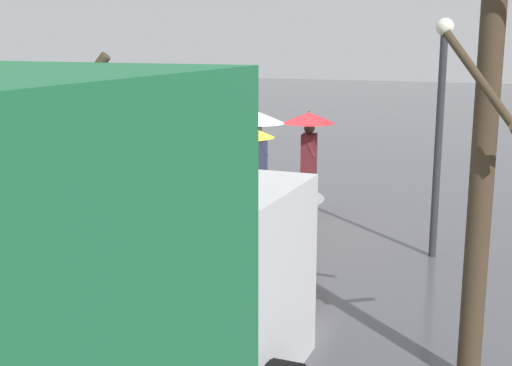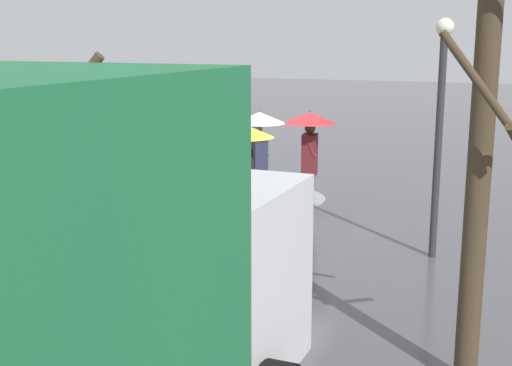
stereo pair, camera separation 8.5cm
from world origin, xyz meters
name	(u,v)px [view 2 (the right image)]	position (x,y,z in m)	size (l,w,h in m)	color
ground_plane	(264,222)	(0.00, 0.00, 0.00)	(90.00, 90.00, 0.00)	#4C4C51
slush_patch_near_cluster	(264,197)	(0.72, -1.95, 0.00)	(2.78, 2.78, 0.01)	#999BA0
slush_patch_under_van	(237,243)	(-0.06, 1.49, 0.00)	(2.55, 2.55, 0.01)	#ADAFB5
slush_patch_mid_street	(198,207)	(1.71, -0.57, 0.00)	(2.03, 2.03, 0.01)	#ADAFB5
cargo_van_parked_right	(107,157)	(3.20, 0.53, 1.18)	(2.35, 5.41, 2.60)	gray
shopping_cart_vendor	(277,205)	(-0.56, 0.77, 0.57)	(0.78, 0.95, 1.02)	red
hand_dolly_boxes	(239,188)	(0.16, 0.87, 0.85)	(0.76, 0.85, 1.50)	#515156
pedestrian_pink_side	(310,138)	(-0.66, -0.85, 1.58)	(1.04, 1.04, 2.15)	black
pedestrian_black_side	(259,138)	(0.30, -0.49, 1.58)	(1.04, 1.04, 2.15)	black
pedestrian_white_side	(242,155)	(-0.15, 1.49, 1.58)	(1.04, 1.04, 2.15)	black
bare_tree_near	(480,190)	(-4.24, 5.22, 2.08)	(1.03, 0.88, 4.50)	#423323
bare_tree_far	(50,284)	(-1.29, 8.10, 1.71)	(1.27, 1.28, 3.46)	#423323
street_lamp	(440,114)	(-3.37, 1.01, 2.37)	(0.28, 0.28, 3.86)	#2D2D33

